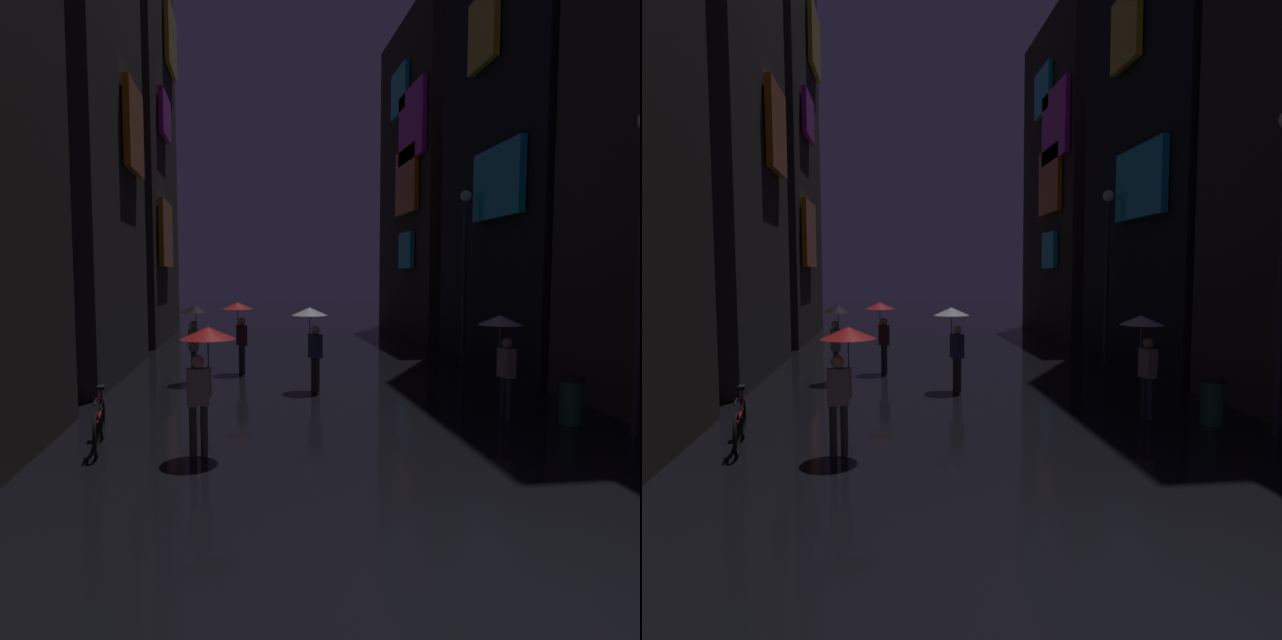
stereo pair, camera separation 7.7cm
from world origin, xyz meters
The scene contains 11 objects.
ground_plane centered at (0.00, 0.00, 0.00)m, with size 120.00×120.00×0.00m, color black.
building_left_far centered at (-7.48, 22.33, 9.10)m, with size 4.25×8.66×18.20m.
building_right_far centered at (7.48, 22.28, 7.44)m, with size 4.25×8.60×14.85m.
pedestrian_far_right_red centered at (-2.75, 4.64, 1.67)m, with size 0.90×0.90×2.12m.
pedestrian_foreground_right_clear centered at (-0.41, 9.57, 1.67)m, with size 0.90×0.90×2.12m.
pedestrian_near_crossing_red centered at (-2.24, 12.35, 1.67)m, with size 0.90×0.90×2.12m.
pedestrian_midstreet_left_black centered at (-3.42, 11.15, 1.67)m, with size 0.90×0.90×2.12m.
pedestrian_foreground_left_clear centered at (3.17, 6.37, 1.67)m, with size 0.90×0.90×2.12m.
bicycle_parked_at_storefront centered at (-4.60, 5.35, 0.39)m, with size 0.33×1.81×0.96m.
streetlamp_right_far centered at (5.00, 13.00, 3.51)m, with size 0.36×0.36×5.63m.
trash_bin centered at (4.30, 5.65, 0.47)m, with size 0.46×0.46×0.93m.
Camera 2 is at (-2.06, -4.70, 2.99)m, focal length 32.00 mm.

